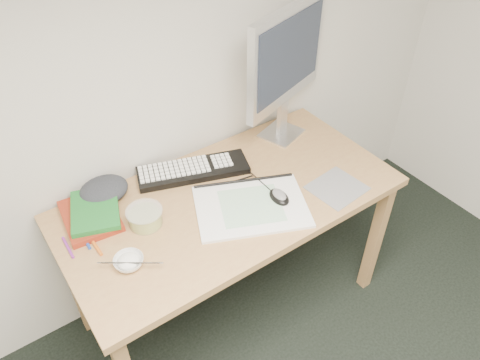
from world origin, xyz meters
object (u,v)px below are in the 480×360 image
Objects in this scene: sketchpad at (251,207)px; monitor at (286,60)px; keyboard at (193,170)px; desk at (230,211)px; rice_bowl at (129,262)px.

monitor reaches higher than sketchpad.
keyboard is (-0.08, 0.32, 0.01)m from sketchpad.
keyboard is at bearing 101.72° from desk.
desk is 0.70m from monitor.
rice_bowl is at bearing -126.14° from keyboard.
rice_bowl is (-0.49, -0.09, 0.10)m from desk.
monitor is (0.46, 0.23, 0.47)m from desk.
sketchpad is 0.71× the size of monitor.
monitor is 5.82× the size of rice_bowl.
sketchpad is 4.12× the size of rice_bowl.
desk is at bearing 130.85° from sketchpad.
monitor is (0.42, 0.34, 0.38)m from sketchpad.
desk is 2.25× the size of monitor.
keyboard is 0.55m from rice_bowl.
rice_bowl reaches higher than desk.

